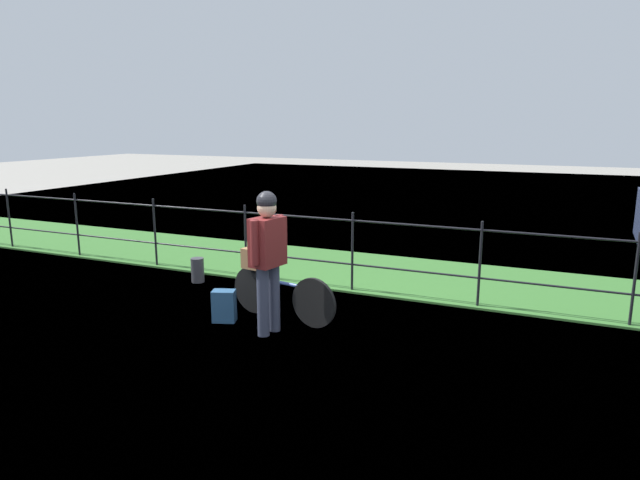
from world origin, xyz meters
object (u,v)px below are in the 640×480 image
bicycle_main (281,294)px  mooring_bollard (198,270)px  backpack_on_paving (224,306)px  wooden_crate (260,258)px  cyclist_person (268,250)px  terrier_dog (261,243)px

bicycle_main → mooring_bollard: 2.21m
backpack_on_paving → bicycle_main: bearing=-170.1°
bicycle_main → backpack_on_paving: 0.72m
wooden_crate → cyclist_person: bearing=-52.0°
wooden_crate → mooring_bollard: (-1.65, 0.90, -0.55)m
bicycle_main → terrier_dog: terrier_dog is taller
wooden_crate → terrier_dog: 0.21m
backpack_on_paving → mooring_bollard: 1.90m
bicycle_main → cyclist_person: (0.08, -0.47, 0.67)m
bicycle_main → terrier_dog: (-0.31, 0.06, 0.62)m
wooden_crate → backpack_on_paving: (-0.28, -0.42, -0.55)m
bicycle_main → mooring_bollard: (-1.98, 0.97, -0.14)m
backpack_on_paving → terrier_dog: bearing=-146.6°
bicycle_main → mooring_bollard: bearing=154.0°
backpack_on_paving → mooring_bollard: (-1.37, 1.32, -0.01)m
mooring_bollard → wooden_crate: bearing=-28.7°
terrier_dog → cyclist_person: 0.66m
bicycle_main → wooden_crate: (-0.34, 0.06, 0.42)m
bicycle_main → mooring_bollard: size_ratio=4.09×
wooden_crate → mooring_bollard: size_ratio=1.03×
cyclist_person → mooring_bollard: (-2.07, 1.44, -0.81)m
wooden_crate → backpack_on_paving: wooden_crate is taller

